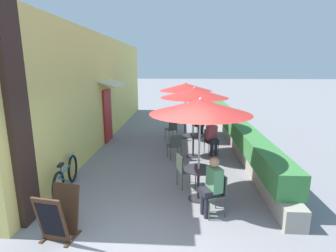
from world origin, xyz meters
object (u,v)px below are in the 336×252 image
at_px(patio_table_mid, 193,142).
at_px(seated_patron_mid_right, 212,136).
at_px(patio_umbrella_far, 186,87).
at_px(cafe_chair_far_right, 197,124).
at_px(patio_umbrella_near, 200,107).
at_px(cafe_chair_far_left, 172,128).
at_px(seated_patron_near_left, 212,184).
at_px(cafe_chair_mid_left, 175,144).
at_px(cafe_chair_near_left, 216,191).
at_px(cafe_chair_near_right, 184,168).
at_px(menu_board, 59,215).
at_px(cafe_chair_mid_right, 211,140).
at_px(seated_patron_far_right, 199,120).
at_px(patio_umbrella_mid, 194,93).
at_px(patio_table_near, 198,178).
at_px(bicycle_leaning, 66,177).
at_px(patio_table_far, 185,126).

bearing_deg(patio_table_mid, seated_patron_mid_right, 17.51).
bearing_deg(patio_umbrella_far, cafe_chair_far_right, 37.17).
distance_m(patio_umbrella_near, cafe_chair_far_left, 5.28).
distance_m(seated_patron_near_left, cafe_chair_mid_left, 3.39).
relative_size(cafe_chair_near_left, cafe_chair_far_left, 1.00).
bearing_deg(cafe_chair_near_right, seated_patron_near_left, 1.72).
bearing_deg(menu_board, cafe_chair_far_right, 78.70).
relative_size(cafe_chair_mid_right, seated_patron_far_right, 0.70).
bearing_deg(cafe_chair_far_left, menu_board, -135.93).
height_order(cafe_chair_near_right, patio_umbrella_far, patio_umbrella_far).
bearing_deg(menu_board, cafe_chair_mid_left, 74.98).
height_order(cafe_chair_far_right, seated_patron_far_right, seated_patron_far_right).
bearing_deg(seated_patron_far_right, patio_umbrella_far, -2.96).
relative_size(patio_umbrella_near, seated_patron_near_left, 1.89).
relative_size(cafe_chair_mid_left, seated_patron_mid_right, 0.70).
distance_m(patio_umbrella_mid, patio_umbrella_far, 2.44).
relative_size(patio_table_near, menu_board, 0.82).
height_order(cafe_chair_near_left, patio_table_mid, cafe_chair_near_left).
xyz_separation_m(patio_table_near, cafe_chair_mid_right, (0.62, 3.26, 0.01)).
bearing_deg(seated_patron_far_right, bicycle_leaning, 25.98).
bearing_deg(cafe_chair_mid_left, patio_umbrella_mid, 6.39).
bearing_deg(seated_patron_near_left, cafe_chair_near_left, -90.00).
bearing_deg(cafe_chair_far_right, menu_board, 37.93).
xyz_separation_m(seated_patron_near_left, cafe_chair_mid_left, (-0.84, 3.28, -0.17)).
height_order(patio_umbrella_near, cafe_chair_near_left, patio_umbrella_near).
bearing_deg(seated_patron_near_left, cafe_chair_far_left, -12.32).
bearing_deg(patio_table_near, cafe_chair_near_left, -60.89).
bearing_deg(cafe_chair_mid_left, seated_patron_mid_right, 1.72).
bearing_deg(cafe_chair_far_left, cafe_chair_far_right, 6.39).
bearing_deg(patio_umbrella_mid, seated_patron_far_right, 82.72).
distance_m(cafe_chair_near_left, cafe_chair_far_left, 5.67).
relative_size(cafe_chair_mid_left, seated_patron_far_right, 0.70).
height_order(patio_table_near, patio_table_mid, same).
distance_m(patio_umbrella_mid, bicycle_leaning, 4.57).
bearing_deg(patio_table_mid, seated_patron_near_left, -86.40).
height_order(seated_patron_near_left, patio_umbrella_far, patio_umbrella_far).
bearing_deg(seated_patron_near_left, cafe_chair_near_right, 1.72).
bearing_deg(patio_table_far, cafe_chair_near_right, -91.03).
relative_size(cafe_chair_near_right, seated_patron_mid_right, 0.70).
relative_size(bicycle_leaning, menu_board, 1.98).
xyz_separation_m(cafe_chair_near_right, patio_table_mid, (0.34, 2.35, -0.01)).
bearing_deg(cafe_chair_far_left, patio_table_mid, -99.01).
height_order(seated_patron_mid_right, cafe_chair_far_right, seated_patron_mid_right).
bearing_deg(cafe_chair_far_right, cafe_chair_mid_left, 43.15).
xyz_separation_m(cafe_chair_near_left, seated_patron_near_left, (-0.10, -0.04, 0.17)).
height_order(seated_patron_mid_right, menu_board, seated_patron_mid_right).
height_order(cafe_chair_near_left, cafe_chair_far_right, same).
height_order(patio_table_far, cafe_chair_far_right, cafe_chair_far_right).
xyz_separation_m(cafe_chair_near_left, patio_umbrella_mid, (-0.33, 3.55, 1.65)).
height_order(cafe_chair_mid_right, seated_patron_far_right, seated_patron_far_right).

